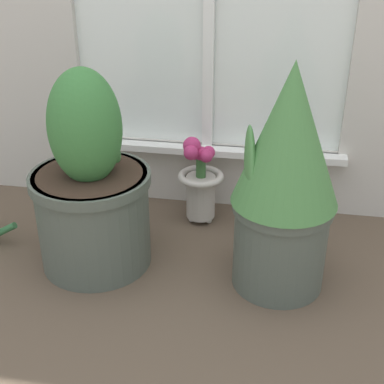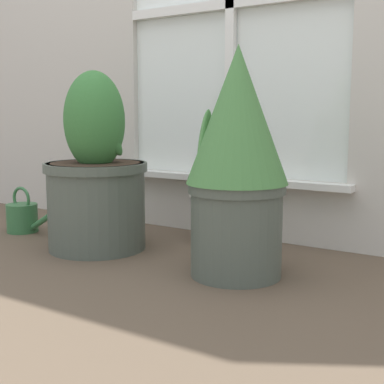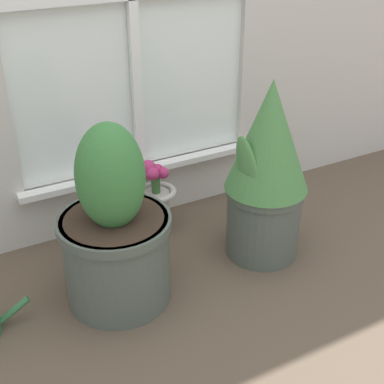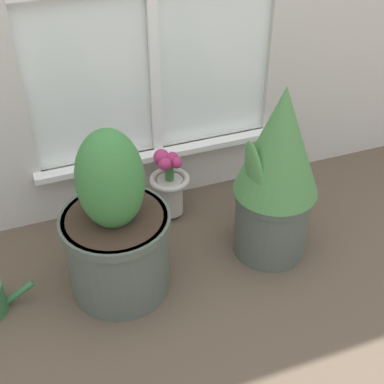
# 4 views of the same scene
# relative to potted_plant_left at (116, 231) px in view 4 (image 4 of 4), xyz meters

# --- Properties ---
(ground_plane) EXTENTS (10.00, 10.00, 0.00)m
(ground_plane) POSITION_rel_potted_plant_left_xyz_m (0.28, -0.20, -0.25)
(ground_plane) COLOR brown
(potted_plant_left) EXTENTS (0.36, 0.36, 0.62)m
(potted_plant_left) POSITION_rel_potted_plant_left_xyz_m (0.00, 0.00, 0.00)
(potted_plant_left) COLOR #4C564C
(potted_plant_left) RESTS_ON ground_plane
(potted_plant_right) EXTENTS (0.30, 0.30, 0.67)m
(potted_plant_right) POSITION_rel_potted_plant_left_xyz_m (0.56, -0.01, 0.10)
(potted_plant_right) COLOR #4C564C
(potted_plant_right) RESTS_ON ground_plane
(flower_vase) EXTENTS (0.16, 0.16, 0.32)m
(flower_vase) POSITION_rel_potted_plant_left_xyz_m (0.28, 0.30, -0.09)
(flower_vase) COLOR #BCB7AD
(flower_vase) RESTS_ON ground_plane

